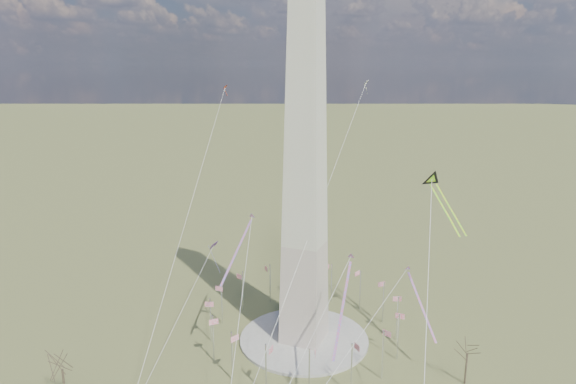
% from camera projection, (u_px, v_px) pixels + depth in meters
% --- Properties ---
extents(ground, '(2000.00, 2000.00, 0.00)m').
position_uv_depth(ground, '(304.00, 340.00, 144.13)').
color(ground, brown).
rests_on(ground, ground).
extents(plaza, '(36.00, 36.00, 0.80)m').
position_uv_depth(plaza, '(304.00, 339.00, 144.04)').
color(plaza, '#A3A095').
rests_on(plaza, ground).
extents(washington_monument, '(15.56, 15.56, 100.00)m').
position_uv_depth(washington_monument, '(305.00, 173.00, 132.50)').
color(washington_monument, '#B0A393').
rests_on(washington_monument, plaza).
extents(flagpole_ring, '(54.40, 54.40, 13.00)m').
position_uv_depth(flagpole_ring, '(304.00, 317.00, 142.37)').
color(flagpole_ring, silver).
rests_on(flagpole_ring, ground).
extents(tree_near, '(7.03, 7.03, 12.30)m').
position_uv_depth(tree_near, '(468.00, 351.00, 122.36)').
color(tree_near, '#493A2C').
rests_on(tree_near, ground).
extents(tree_far, '(8.02, 8.02, 14.03)m').
position_uv_depth(tree_far, '(62.00, 367.00, 114.03)').
color(tree_far, '#493A2C').
rests_on(tree_far, ground).
extents(kite_delta_black, '(13.54, 15.28, 13.72)m').
position_uv_depth(kite_delta_black, '(434.00, 183.00, 134.21)').
color(kite_delta_black, black).
rests_on(kite_delta_black, ground).
extents(kite_diamond_purple, '(2.45, 3.66, 10.88)m').
position_uv_depth(kite_diamond_purple, '(214.00, 248.00, 156.73)').
color(kite_diamond_purple, '#4A1A78').
rests_on(kite_diamond_purple, ground).
extents(kite_streamer_left, '(4.08, 23.44, 16.11)m').
position_uv_depth(kite_streamer_left, '(346.00, 289.00, 119.78)').
color(kite_streamer_left, '#FF3928').
rests_on(kite_streamer_left, ground).
extents(kite_streamer_mid, '(1.85, 19.61, 13.47)m').
position_uv_depth(kite_streamer_mid, '(241.00, 240.00, 134.50)').
color(kite_streamer_mid, '#FF3928').
rests_on(kite_streamer_mid, ground).
extents(kite_streamer_right, '(11.29, 16.64, 13.08)m').
position_uv_depth(kite_streamer_right, '(417.00, 294.00, 135.78)').
color(kite_streamer_right, '#FF3928').
rests_on(kite_streamer_right, ground).
extents(kite_small_red, '(1.16, 1.78, 3.87)m').
position_uv_depth(kite_small_red, '(225.00, 88.00, 178.87)').
color(kite_small_red, red).
rests_on(kite_small_red, ground).
extents(kite_small_white, '(1.51, 2.25, 4.76)m').
position_uv_depth(kite_small_white, '(366.00, 84.00, 172.25)').
color(kite_small_white, silver).
rests_on(kite_small_white, ground).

